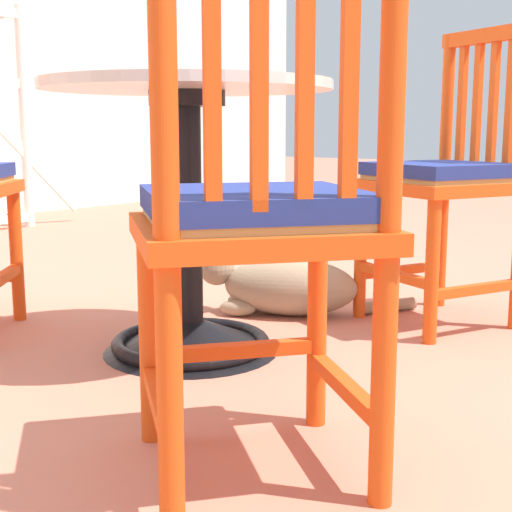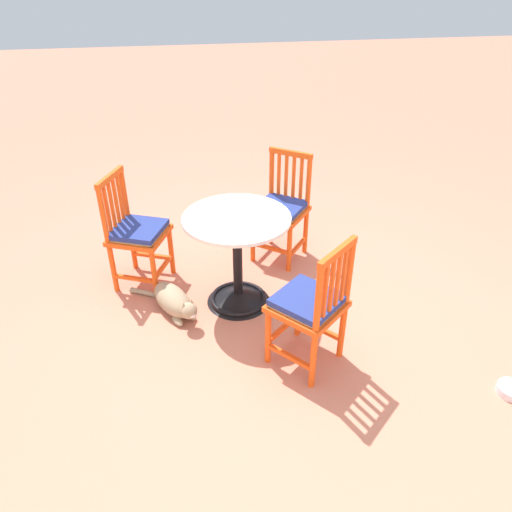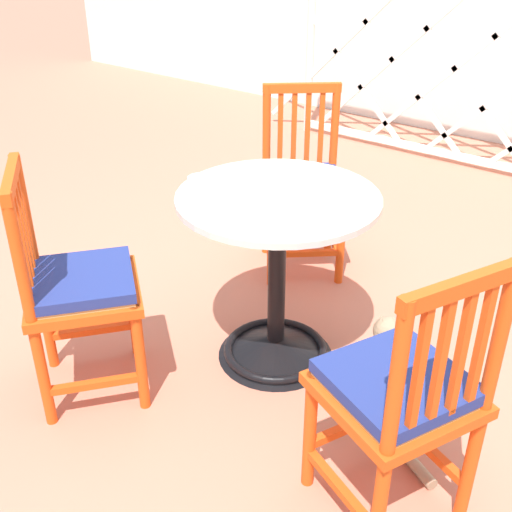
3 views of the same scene
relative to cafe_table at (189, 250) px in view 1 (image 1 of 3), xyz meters
The scene contains 5 objects.
ground_plane 0.32m from the cafe_table, behind, with size 24.00×24.00×0.00m, color #C6755B.
cafe_table is the anchor object (origin of this frame).
orange_chair_near_fence 0.77m from the cafe_table, 127.28° to the right, with size 0.56×0.56×0.91m.
orange_chair_at_corner 0.84m from the cafe_table, 28.95° to the right, with size 0.53×0.53×0.91m.
tabby_cat 0.52m from the cafe_table, ahead, with size 0.52×0.59×0.23m.
Camera 1 is at (-1.27, -1.38, 0.61)m, focal length 51.39 mm.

